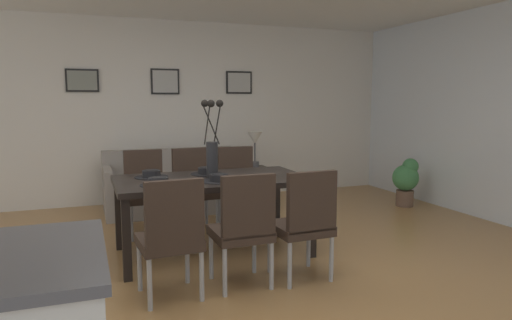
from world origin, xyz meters
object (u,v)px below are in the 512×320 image
object	(u,v)px
dining_chair_mid_left	(305,219)
table_lamp	(255,141)
centerpiece_vase	(212,148)
bowl_near_left	(158,181)
framed_picture_right	(239,83)
potted_plant	(406,180)
bowl_far_left	(219,177)
side_table	(255,185)
dining_chair_far_left	(244,224)
dining_chair_near_right	(145,188)
dining_table	(212,185)
sofa	(174,189)
framed_picture_left	(82,80)
dining_chair_far_right	(193,185)
bowl_near_right	(151,173)
dining_chair_mid_right	(238,182)
dining_chair_near_left	(171,233)
bowl_far_right	(207,170)
framed_picture_center	(165,82)

from	to	relation	value
dining_chair_mid_left	table_lamp	xyz separation A→B (m)	(0.62, 2.84, 0.38)
centerpiece_vase	bowl_near_left	world-z (taller)	centerpiece_vase
centerpiece_vase	table_lamp	world-z (taller)	centerpiece_vase
framed_picture_right	potted_plant	bearing A→B (deg)	-38.27
bowl_far_left	side_table	size ratio (longest dim) A/B	0.33
dining_chair_far_left	side_table	size ratio (longest dim) A/B	1.77
centerpiece_vase	bowl_near_left	xyz separation A→B (m)	(-0.54, -0.22, -0.24)
dining_chair_near_right	dining_table	bearing A→B (deg)	-60.72
sofa	bowl_near_left	bearing A→B (deg)	-103.72
framed_picture_left	dining_table	bearing A→B (deg)	-66.37
bowl_near_left	dining_chair_far_right	bearing A→B (deg)	63.92
bowl_near_left	framed_picture_right	xyz separation A→B (m)	(1.65, 2.77, 0.95)
dining_chair_far_right	bowl_near_right	xyz separation A→B (m)	(-0.56, -0.71, 0.27)
centerpiece_vase	bowl_near_right	xyz separation A→B (m)	(-0.54, 0.22, -0.24)
dining_chair_mid_right	bowl_near_right	world-z (taller)	dining_chair_mid_right
dining_chair_near_left	bowl_far_left	bearing A→B (deg)	51.48
dining_chair_mid_left	bowl_far_right	world-z (taller)	dining_chair_mid_left
dining_chair_mid_left	framed_picture_left	world-z (taller)	framed_picture_left
dining_table	side_table	xyz separation A→B (m)	(1.14, 1.92, -0.41)
bowl_near_left	bowl_near_right	bearing A→B (deg)	90.00
dining_chair_near_right	dining_chair_mid_right	distance (m)	1.07
dining_chair_mid_right	bowl_far_right	size ratio (longest dim) A/B	5.41
framed_picture_center	dining_chair_near_left	bearing A→B (deg)	-99.18
centerpiece_vase	dining_chair_far_right	bearing A→B (deg)	88.64
dining_chair_near_left	framed_picture_center	size ratio (longest dim) A/B	2.28
dining_table	potted_plant	xyz separation A→B (m)	(3.05, 1.02, -0.29)
centerpiece_vase	potted_plant	bearing A→B (deg)	18.46
bowl_far_right	framed_picture_right	bearing A→B (deg)	64.39
centerpiece_vase	dining_chair_mid_right	bearing A→B (deg)	58.73
side_table	framed_picture_left	world-z (taller)	framed_picture_left
sofa	framed_picture_right	size ratio (longest dim) A/B	4.48
dining_chair_far_right	framed_picture_left	xyz separation A→B (m)	(-1.14, 1.62, 1.22)
sofa	dining_chair_mid_right	bearing A→B (deg)	-60.82
dining_table	dining_chair_near_left	xyz separation A→B (m)	(-0.56, -0.93, -0.15)
dining_table	framed_picture_right	world-z (taller)	framed_picture_right
side_table	framed_picture_right	size ratio (longest dim) A/B	1.29
dining_chair_far_right	framed_picture_right	size ratio (longest dim) A/B	2.28
bowl_near_left	dining_table	bearing A→B (deg)	22.30
dining_table	framed_picture_left	bearing A→B (deg)	113.63
bowl_far_left	framed_picture_right	world-z (taller)	framed_picture_right
dining_chair_mid_left	sofa	world-z (taller)	dining_chair_mid_left
dining_chair_far_left	centerpiece_vase	world-z (taller)	centerpiece_vase
bowl_far_left	dining_chair_mid_left	bearing A→B (deg)	-53.36
dining_chair_near_right	framed_picture_right	world-z (taller)	framed_picture_right
dining_chair_far_right	potted_plant	distance (m)	3.03
framed_picture_left	dining_chair_near_left	bearing A→B (deg)	-80.95
dining_table	dining_chair_near_left	bearing A→B (deg)	-121.20
sofa	table_lamp	size ratio (longest dim) A/B	3.55
dining_chair_mid_right	framed_picture_right	world-z (taller)	framed_picture_right
bowl_far_left	sofa	bearing A→B (deg)	90.46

